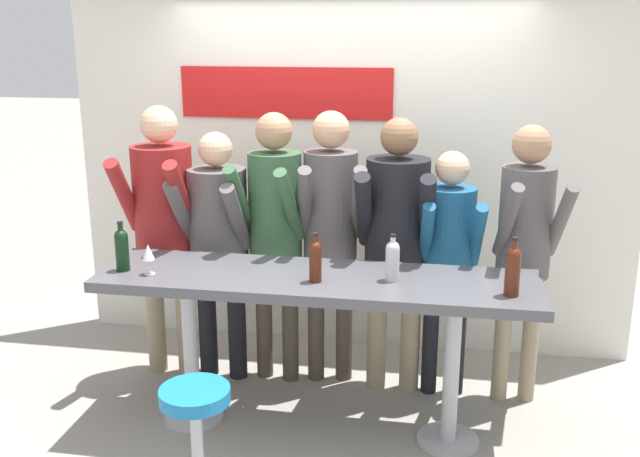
# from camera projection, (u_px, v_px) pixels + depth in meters

# --- Properties ---
(ground_plane) EXTENTS (40.00, 40.00, 0.00)m
(ground_plane) POSITION_uv_depth(u_px,v_px,m) (317.00, 429.00, 4.26)
(ground_plane) COLOR gray
(back_wall) EXTENTS (4.08, 0.12, 2.76)m
(back_wall) POSITION_uv_depth(u_px,v_px,m) (349.00, 162.00, 5.16)
(back_wall) COLOR silver
(back_wall) RESTS_ON ground_plane
(tasting_table) EXTENTS (2.48, 0.65, 0.97)m
(tasting_table) POSITION_uv_depth(u_px,v_px,m) (317.00, 299.00, 4.04)
(tasting_table) COLOR #4C4C51
(tasting_table) RESTS_ON ground_plane
(bar_stool) EXTENTS (0.36, 0.36, 0.63)m
(bar_stool) POSITION_uv_depth(u_px,v_px,m) (196.00, 428.00, 3.50)
(bar_stool) COLOR #B2B2B7
(bar_stool) RESTS_ON ground_plane
(person_far_left) EXTENTS (0.47, 0.58, 1.84)m
(person_far_left) POSITION_uv_depth(u_px,v_px,m) (164.00, 213.00, 4.69)
(person_far_left) COLOR gray
(person_far_left) RESTS_ON ground_plane
(person_left) EXTENTS (0.48, 0.56, 1.69)m
(person_left) POSITION_uv_depth(u_px,v_px,m) (218.00, 231.00, 4.66)
(person_left) COLOR black
(person_left) RESTS_ON ground_plane
(person_center_left) EXTENTS (0.46, 0.59, 1.81)m
(person_center_left) POSITION_uv_depth(u_px,v_px,m) (275.00, 218.00, 4.60)
(person_center_left) COLOR #473D33
(person_center_left) RESTS_ON ground_plane
(person_center) EXTENTS (0.48, 0.61, 1.82)m
(person_center) POSITION_uv_depth(u_px,v_px,m) (331.00, 217.00, 4.58)
(person_center) COLOR #473D33
(person_center) RESTS_ON ground_plane
(person_center_right) EXTENTS (0.48, 0.58, 1.80)m
(person_center_right) POSITION_uv_depth(u_px,v_px,m) (396.00, 228.00, 4.46)
(person_center_right) COLOR gray
(person_center_right) RESTS_ON ground_plane
(person_right) EXTENTS (0.41, 0.51, 1.60)m
(person_right) POSITION_uv_depth(u_px,v_px,m) (449.00, 247.00, 4.43)
(person_right) COLOR black
(person_right) RESTS_ON ground_plane
(person_far_right) EXTENTS (0.44, 0.57, 1.77)m
(person_far_right) POSITION_uv_depth(u_px,v_px,m) (525.00, 233.00, 4.31)
(person_far_right) COLOR gray
(person_far_right) RESTS_ON ground_plane
(wine_bottle_0) EXTENTS (0.08, 0.08, 0.26)m
(wine_bottle_0) POSITION_uv_depth(u_px,v_px,m) (392.00, 259.00, 3.90)
(wine_bottle_0) COLOR #B7BCC1
(wine_bottle_0) RESTS_ON tasting_table
(wine_bottle_1) EXTENTS (0.07, 0.07, 0.28)m
(wine_bottle_1) POSITION_uv_depth(u_px,v_px,m) (315.00, 259.00, 3.88)
(wine_bottle_1) COLOR #4C1E0F
(wine_bottle_1) RESTS_ON tasting_table
(wine_bottle_2) EXTENTS (0.08, 0.08, 0.29)m
(wine_bottle_2) POSITION_uv_depth(u_px,v_px,m) (122.00, 248.00, 4.06)
(wine_bottle_2) COLOR black
(wine_bottle_2) RESTS_ON tasting_table
(wine_bottle_3) EXTENTS (0.08, 0.08, 0.32)m
(wine_bottle_3) POSITION_uv_depth(u_px,v_px,m) (513.00, 269.00, 3.67)
(wine_bottle_3) COLOR #4C1E0F
(wine_bottle_3) RESTS_ON tasting_table
(wine_glass_0) EXTENTS (0.07, 0.07, 0.18)m
(wine_glass_0) POSITION_uv_depth(u_px,v_px,m) (148.00, 253.00, 4.00)
(wine_glass_0) COLOR silver
(wine_glass_0) RESTS_ON tasting_table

